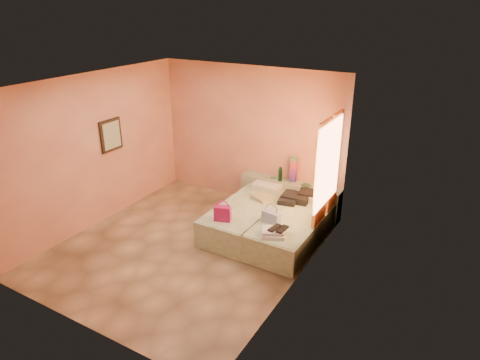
% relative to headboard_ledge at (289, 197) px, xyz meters
% --- Properties ---
extents(ground, '(4.50, 4.50, 0.00)m').
position_rel_headboard_ledge_xyz_m(ground, '(-0.98, -2.10, -0.33)').
color(ground, tan).
rests_on(ground, ground).
extents(room_walls, '(4.02, 4.51, 2.81)m').
position_rel_headboard_ledge_xyz_m(room_walls, '(-0.77, -1.53, 1.46)').
color(room_walls, '#E9A67C').
rests_on(room_walls, ground).
extents(headboard_ledge, '(2.05, 0.30, 0.65)m').
position_rel_headboard_ledge_xyz_m(headboard_ledge, '(0.00, 0.00, 0.00)').
color(headboard_ledge, '#9AA98A').
rests_on(headboard_ledge, ground).
extents(bed_left, '(0.92, 2.01, 0.50)m').
position_rel_headboard_ledge_xyz_m(bed_left, '(-0.38, -1.05, -0.08)').
color(bed_left, beige).
rests_on(bed_left, ground).
extents(bed_right, '(0.92, 2.01, 0.50)m').
position_rel_headboard_ledge_xyz_m(bed_right, '(0.52, -1.05, -0.08)').
color(bed_right, beige).
rests_on(bed_right, ground).
extents(water_bottle, '(0.10, 0.10, 0.28)m').
position_rel_headboard_ledge_xyz_m(water_bottle, '(-0.19, -0.06, 0.46)').
color(water_bottle, black).
rests_on(water_bottle, headboard_ledge).
extents(rainbow_box, '(0.12, 0.12, 0.50)m').
position_rel_headboard_ledge_xyz_m(rainbow_box, '(0.04, 0.05, 0.57)').
color(rainbow_box, '#B41665').
rests_on(rainbow_box, headboard_ledge).
extents(small_dish, '(0.12, 0.12, 0.03)m').
position_rel_headboard_ledge_xyz_m(small_dish, '(-0.37, -0.01, 0.34)').
color(small_dish, '#559C67').
rests_on(small_dish, headboard_ledge).
extents(green_book, '(0.19, 0.16, 0.03)m').
position_rel_headboard_ledge_xyz_m(green_book, '(0.35, -0.03, 0.34)').
color(green_book, '#26482B').
rests_on(green_book, headboard_ledge).
extents(flower_vase, '(0.18, 0.18, 0.23)m').
position_rel_headboard_ledge_xyz_m(flower_vase, '(0.71, 0.01, 0.44)').
color(flower_vase, white).
rests_on(flower_vase, headboard_ledge).
extents(magenta_handbag, '(0.32, 0.24, 0.26)m').
position_rel_headboard_ledge_xyz_m(magenta_handbag, '(-0.46, -1.76, 0.31)').
color(magenta_handbag, '#B41665').
rests_on(magenta_handbag, bed_left).
extents(khaki_garment, '(0.45, 0.41, 0.06)m').
position_rel_headboard_ledge_xyz_m(khaki_garment, '(-0.25, -0.69, 0.21)').
color(khaki_garment, tan).
rests_on(khaki_garment, bed_left).
extents(clothes_pile, '(0.57, 0.57, 0.16)m').
position_rel_headboard_ledge_xyz_m(clothes_pile, '(0.36, -0.44, 0.26)').
color(clothes_pile, black).
rests_on(clothes_pile, bed_right).
extents(blue_handbag, '(0.33, 0.18, 0.20)m').
position_rel_headboard_ledge_xyz_m(blue_handbag, '(0.29, -1.43, 0.27)').
color(blue_handbag, '#3E5695').
rests_on(blue_handbag, bed_right).
extents(towel_stack, '(0.44, 0.42, 0.10)m').
position_rel_headboard_ledge_xyz_m(towel_stack, '(0.51, -1.80, 0.23)').
color(towel_stack, silver).
rests_on(towel_stack, bed_right).
extents(sandal_pair, '(0.24, 0.30, 0.03)m').
position_rel_headboard_ledge_xyz_m(sandal_pair, '(0.57, -1.75, 0.29)').
color(sandal_pair, black).
rests_on(sandal_pair, towel_stack).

